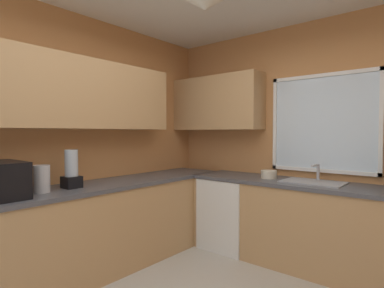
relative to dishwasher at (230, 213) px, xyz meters
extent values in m
cube|color=#C6844C|center=(0.87, 0.37, 0.91)|extent=(3.79, 0.06, 2.66)
cube|color=#C6844C|center=(-1.00, -1.65, 0.91)|extent=(0.06, 4.10, 2.66)
cube|color=silver|center=(0.98, 0.34, 1.09)|extent=(1.07, 0.02, 1.00)
cube|color=white|center=(0.98, 0.33, 1.61)|extent=(1.15, 0.04, 0.04)
cube|color=white|center=(0.98, 0.33, 0.57)|extent=(1.15, 0.04, 0.04)
cube|color=white|center=(0.43, 0.33, 1.09)|extent=(0.04, 0.04, 1.08)
cube|color=white|center=(1.54, 0.33, 1.09)|extent=(0.04, 0.04, 1.08)
cube|color=tan|center=(-0.81, -1.85, 1.38)|extent=(0.32, 2.79, 0.70)
cube|color=tan|center=(-0.34, 0.18, 1.38)|extent=(1.27, 0.32, 0.70)
cube|color=tan|center=(-0.66, -1.65, 0.00)|extent=(0.62, 3.68, 0.85)
cube|color=#4C4C51|center=(-0.66, -1.65, 0.45)|extent=(0.65, 3.71, 0.04)
cube|color=tan|center=(1.08, 0.03, 0.00)|extent=(2.85, 0.62, 0.85)
cube|color=#4C4C51|center=(1.08, 0.03, 0.45)|extent=(2.88, 0.65, 0.04)
cube|color=white|center=(0.00, 0.00, 0.00)|extent=(0.60, 0.60, 0.85)
cylinder|color=#B7B7BC|center=(-0.64, -2.00, 0.59)|extent=(0.13, 0.13, 0.24)
cube|color=#9EA0A5|center=(0.98, 0.03, 0.47)|extent=(0.60, 0.40, 0.02)
cylinder|color=#B7B7BC|center=(0.98, 0.19, 0.56)|extent=(0.03, 0.03, 0.18)
cylinder|color=#B7B7BC|center=(0.98, 0.09, 0.64)|extent=(0.02, 0.20, 0.02)
cylinder|color=beige|center=(0.49, 0.03, 0.51)|extent=(0.18, 0.18, 0.09)
cube|color=black|center=(-0.66, -1.71, 0.52)|extent=(0.15, 0.15, 0.11)
cylinder|color=#B2BCC6|center=(-0.66, -1.71, 0.70)|extent=(0.12, 0.12, 0.25)
camera|label=1|loc=(2.05, -3.20, 0.99)|focal=28.86mm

